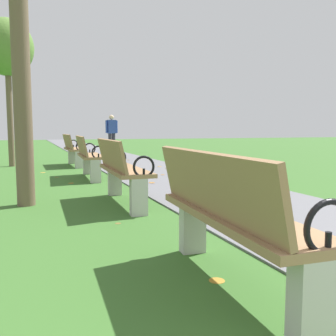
# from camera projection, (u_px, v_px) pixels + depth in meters

# --- Properties ---
(paved_walkway) EXTENTS (2.34, 44.00, 0.02)m
(paved_walkway) POSITION_uv_depth(u_px,v_px,m) (95.00, 152.00, 17.13)
(paved_walkway) COLOR slate
(paved_walkway) RESTS_ON ground
(park_bench_2) EXTENTS (0.54, 1.62, 0.90)m
(park_bench_2) POSITION_uv_depth(u_px,v_px,m) (228.00, 215.00, 2.37)
(park_bench_2) COLOR #93704C
(park_bench_2) RESTS_ON ground
(park_bench_3) EXTENTS (0.51, 1.61, 0.90)m
(park_bench_3) POSITION_uv_depth(u_px,v_px,m) (121.00, 169.00, 5.09)
(park_bench_3) COLOR #93704C
(park_bench_3) RESTS_ON ground
(park_bench_4) EXTENTS (0.54, 1.62, 0.90)m
(park_bench_4) POSITION_uv_depth(u_px,v_px,m) (88.00, 155.00, 7.83)
(park_bench_4) COLOR #93704C
(park_bench_4) RESTS_ON ground
(park_bench_5) EXTENTS (0.50, 1.61, 0.90)m
(park_bench_5) POSITION_uv_depth(u_px,v_px,m) (73.00, 149.00, 10.51)
(park_bench_5) COLOR #93704C
(park_bench_5) RESTS_ON ground
(tree_2) EXTENTS (1.41, 1.41, 4.04)m
(tree_2) POSITION_uv_depth(u_px,v_px,m) (7.00, 49.00, 10.10)
(tree_2) COLOR brown
(tree_2) RESTS_ON ground
(pedestrian_walking) EXTENTS (0.53, 0.27, 1.62)m
(pedestrian_walking) POSITION_uv_depth(u_px,v_px,m) (112.00, 132.00, 15.46)
(pedestrian_walking) COLOR #2D2D38
(pedestrian_walking) RESTS_ON paved_walkway
(scattered_leaves) EXTENTS (4.23, 15.25, 0.02)m
(scattered_leaves) POSITION_uv_depth(u_px,v_px,m) (160.00, 192.00, 6.06)
(scattered_leaves) COLOR #BC842D
(scattered_leaves) RESTS_ON ground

